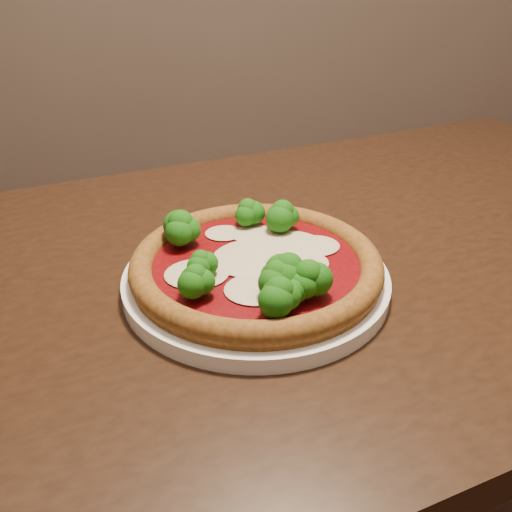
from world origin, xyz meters
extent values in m
cube|color=black|center=(-0.01, -0.04, 0.73)|extent=(1.44, 1.04, 0.04)
cylinder|color=black|center=(0.49, 0.42, 0.35)|extent=(0.06, 0.06, 0.71)
cylinder|color=white|center=(-0.08, -0.11, 0.76)|extent=(0.30, 0.30, 0.02)
cylinder|color=brown|center=(-0.08, -0.11, 0.77)|extent=(0.27, 0.27, 0.01)
torus|color=brown|center=(-0.08, -0.11, 0.78)|extent=(0.28, 0.28, 0.03)
cylinder|color=#6E0509|center=(-0.08, -0.11, 0.78)|extent=(0.23, 0.23, 0.00)
ellipsoid|color=beige|center=(-0.07, -0.05, 0.78)|extent=(0.06, 0.05, 0.00)
ellipsoid|color=beige|center=(-0.15, -0.13, 0.78)|extent=(0.07, 0.06, 0.01)
ellipsoid|color=beige|center=(-0.08, -0.10, 0.78)|extent=(0.10, 0.09, 0.01)
ellipsoid|color=beige|center=(-0.01, -0.09, 0.78)|extent=(0.06, 0.05, 0.00)
ellipsoid|color=beige|center=(-0.03, -0.12, 0.78)|extent=(0.06, 0.06, 0.01)
ellipsoid|color=beige|center=(-0.09, -0.17, 0.78)|extent=(0.07, 0.06, 0.01)
ellipsoid|color=beige|center=(-0.11, -0.04, 0.78)|extent=(0.05, 0.04, 0.00)
ellipsoid|color=beige|center=(-0.04, -0.08, 0.78)|extent=(0.09, 0.08, 0.01)
ellipsoid|color=#1F7612|center=(-0.06, -0.17, 0.81)|extent=(0.05, 0.05, 0.04)
ellipsoid|color=#1F7612|center=(-0.04, -0.19, 0.81)|extent=(0.05, 0.05, 0.04)
ellipsoid|color=#1F7612|center=(-0.04, -0.04, 0.81)|extent=(0.05, 0.05, 0.04)
ellipsoid|color=#1F7612|center=(-0.06, -0.17, 0.81)|extent=(0.04, 0.04, 0.04)
ellipsoid|color=#1F7612|center=(-0.16, -0.06, 0.81)|extent=(0.05, 0.05, 0.04)
ellipsoid|color=#1F7612|center=(-0.08, -0.02, 0.80)|extent=(0.04, 0.04, 0.04)
ellipsoid|color=#1F7612|center=(-0.14, -0.13, 0.80)|extent=(0.04, 0.04, 0.03)
ellipsoid|color=#1F7612|center=(-0.07, -0.21, 0.81)|extent=(0.05, 0.05, 0.04)
ellipsoid|color=#1F7612|center=(-0.07, -0.18, 0.81)|extent=(0.05, 0.05, 0.04)
ellipsoid|color=#1F7612|center=(-0.15, -0.17, 0.80)|extent=(0.04, 0.04, 0.04)
ellipsoid|color=#1F7612|center=(-0.05, -0.19, 0.80)|extent=(0.04, 0.04, 0.03)
camera|label=1|loc=(-0.16, -0.65, 1.10)|focal=40.00mm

